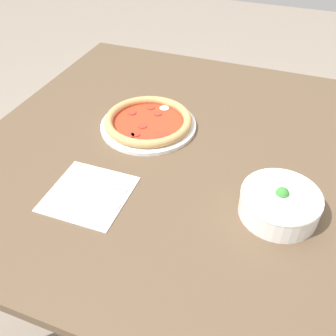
{
  "coord_description": "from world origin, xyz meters",
  "views": [
    {
      "loc": [
        0.84,
        0.33,
        1.44
      ],
      "look_at": [
        0.13,
        0.06,
        0.79
      ],
      "focal_mm": 40.0,
      "sensor_mm": 36.0,
      "label": 1
    }
  ],
  "objects_px": {
    "pizza": "(148,122)",
    "knife": "(81,199)",
    "fork": "(94,185)",
    "bowl": "(280,203)"
  },
  "relations": [
    {
      "from": "pizza",
      "to": "fork",
      "type": "relative_size",
      "value": 1.68
    },
    {
      "from": "bowl",
      "to": "fork",
      "type": "distance_m",
      "value": 0.47
    },
    {
      "from": "knife",
      "to": "fork",
      "type": "bearing_deg",
      "value": 78.33
    },
    {
      "from": "bowl",
      "to": "knife",
      "type": "distance_m",
      "value": 0.49
    },
    {
      "from": "fork",
      "to": "knife",
      "type": "distance_m",
      "value": 0.06
    },
    {
      "from": "pizza",
      "to": "bowl",
      "type": "relative_size",
      "value": 1.58
    },
    {
      "from": "fork",
      "to": "knife",
      "type": "height_order",
      "value": "same"
    },
    {
      "from": "pizza",
      "to": "fork",
      "type": "bearing_deg",
      "value": -5.01
    },
    {
      "from": "pizza",
      "to": "knife",
      "type": "height_order",
      "value": "pizza"
    },
    {
      "from": "bowl",
      "to": "fork",
      "type": "xyz_separation_m",
      "value": [
        0.07,
        -0.46,
        -0.03
      ]
    }
  ]
}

